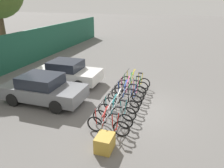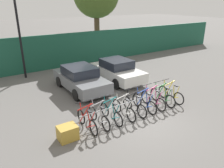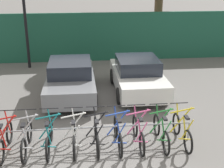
{
  "view_description": "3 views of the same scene",
  "coord_description": "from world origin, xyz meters",
  "views": [
    {
      "loc": [
        -9.0,
        -1.81,
        4.87
      ],
      "look_at": [
        -0.52,
        0.94,
        1.33
      ],
      "focal_mm": 35.0,
      "sensor_mm": 36.0,
      "label": 1
    },
    {
      "loc": [
        -5.68,
        -6.35,
        4.86
      ],
      "look_at": [
        -0.15,
        1.97,
        1.04
      ],
      "focal_mm": 35.0,
      "sensor_mm": 36.0,
      "label": 2
    },
    {
      "loc": [
        -0.25,
        -6.98,
        4.59
      ],
      "look_at": [
        0.68,
        1.79,
        1.39
      ],
      "focal_mm": 50.0,
      "sensor_mm": 36.0,
      "label": 3
    }
  ],
  "objects": [
    {
      "name": "car_grey",
      "position": [
        -0.65,
        4.46,
        0.69
      ],
      "size": [
        1.91,
        4.09,
        1.4
      ],
      "color": "slate",
      "rests_on": "ground"
    },
    {
      "name": "bicycle_silver",
      "position": [
        -1.75,
        0.53,
        0.38
      ],
      "size": [
        0.68,
        1.71,
        1.05
      ],
      "rotation": [
        0.0,
        0.0,
        0.01
      ],
      "color": "black",
      "rests_on": "ground"
    },
    {
      "name": "bicycle_yellow",
      "position": [
        2.52,
        0.53,
        0.38
      ],
      "size": [
        0.68,
        1.71,
        1.05
      ],
      "rotation": [
        0.0,
        0.0,
        -0.02
      ],
      "color": "black",
      "rests_on": "ground"
    },
    {
      "name": "bicycle_white",
      "position": [
        -0.49,
        0.53,
        0.38
      ],
      "size": [
        0.68,
        1.71,
        1.05
      ],
      "rotation": [
        0.0,
        0.0,
        0.04
      ],
      "color": "black",
      "rests_on": "ground"
    },
    {
      "name": "car_white",
      "position": [
        1.99,
        4.57,
        0.69
      ],
      "size": [
        1.91,
        3.93,
        1.4
      ],
      "color": "silver",
      "rests_on": "ground"
    },
    {
      "name": "bicycle_pink",
      "position": [
        1.28,
        0.53,
        0.38
      ],
      "size": [
        0.68,
        1.71,
        1.05
      ],
      "rotation": [
        0.0,
        0.0,
        0.06
      ],
      "color": "black",
      "rests_on": "ground"
    },
    {
      "name": "cargo_crate",
      "position": [
        -3.22,
        0.33,
        0.28
      ],
      "size": [
        0.7,
        0.56,
        0.55
      ],
      "primitive_type": "cube",
      "color": "#B28C33",
      "rests_on": "ground"
    },
    {
      "name": "bicycle_black",
      "position": [
        0.12,
        0.53,
        0.38
      ],
      "size": [
        0.68,
        1.71,
        1.05
      ],
      "rotation": [
        0.0,
        0.0,
        -0.01
      ],
      "color": "black",
      "rests_on": "ground"
    },
    {
      "name": "bicycle_green",
      "position": [
        1.92,
        0.53,
        0.38
      ],
      "size": [
        0.68,
        1.71,
        1.05
      ],
      "rotation": [
        0.0,
        0.0,
        -0.07
      ],
      "color": "black",
      "rests_on": "ground"
    },
    {
      "name": "bicycle_teal",
      "position": [
        -1.15,
        0.53,
        0.38
      ],
      "size": [
        0.68,
        1.71,
        1.05
      ],
      "rotation": [
        0.0,
        0.0,
        0.03
      ],
      "color": "black",
      "rests_on": "ground"
    },
    {
      "name": "bicycle_blue",
      "position": [
        0.71,
        0.53,
        0.38
      ],
      "size": [
        0.68,
        1.71,
        1.05
      ],
      "rotation": [
        0.0,
        0.0,
        0.05
      ],
      "color": "black",
      "rests_on": "ground"
    },
    {
      "name": "lamp_post",
      "position": [
        -2.81,
        8.5,
        3.6
      ],
      "size": [
        0.24,
        0.44,
        6.49
      ],
      "color": "black",
      "rests_on": "ground"
    },
    {
      "name": "bike_rack",
      "position": [
        0.1,
        0.68,
        0.5
      ],
      "size": [
        5.37,
        0.04,
        0.57
      ],
      "color": "gray",
      "rests_on": "ground"
    },
    {
      "name": "bicycle_red",
      "position": [
        -2.31,
        0.53,
        0.38
      ],
      "size": [
        0.68,
        1.71,
        1.05
      ],
      "rotation": [
        0.0,
        0.0,
        -0.03
      ],
      "color": "black",
      "rests_on": "ground"
    },
    {
      "name": "ground_plane",
      "position": [
        0.0,
        0.0,
        0.0
      ],
      "size": [
        120.0,
        120.0,
        0.0
      ],
      "primitive_type": "plane",
      "color": "#605E5B"
    },
    {
      "name": "hoarding_wall",
      "position": [
        0.0,
        9.5,
        1.28
      ],
      "size": [
        36.0,
        0.16,
        2.57
      ],
      "primitive_type": "cube",
      "color": "#19513D",
      "rests_on": "ground"
    }
  ]
}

